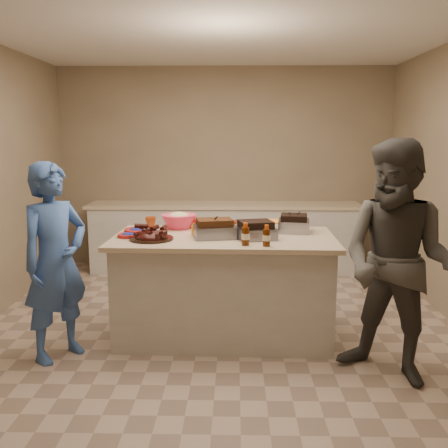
{
  "coord_description": "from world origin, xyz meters",
  "views": [
    {
      "loc": [
        0.14,
        -4.35,
        1.79
      ],
      "look_at": [
        0.04,
        -0.01,
        1.02
      ],
      "focal_mm": 40.0,
      "sensor_mm": 36.0,
      "label": 1
    }
  ],
  "objects_px": {
    "island": "(224,335)",
    "mustard_bottle": "(194,235)",
    "roasting_pan": "(294,232)",
    "rib_platter": "(152,240)",
    "bbq_bottle_a": "(245,245)",
    "bbq_bottle_b": "(266,246)",
    "guest_gray": "(390,378)",
    "guest_blue": "(61,356)",
    "coleslaw_bowl": "(179,228)",
    "plastic_cup": "(151,227)"
  },
  "relations": [
    {
      "from": "coleslaw_bowl",
      "to": "guest_gray",
      "type": "bearing_deg",
      "value": -34.08
    },
    {
      "from": "rib_platter",
      "to": "roasting_pan",
      "type": "height_order",
      "value": "rib_platter"
    },
    {
      "from": "rib_platter",
      "to": "bbq_bottle_b",
      "type": "distance_m",
      "value": 0.99
    },
    {
      "from": "guest_blue",
      "to": "mustard_bottle",
      "type": "bearing_deg",
      "value": -27.14
    },
    {
      "from": "coleslaw_bowl",
      "to": "bbq_bottle_b",
      "type": "bearing_deg",
      "value": -44.11
    },
    {
      "from": "coleslaw_bowl",
      "to": "guest_blue",
      "type": "xyz_separation_m",
      "value": [
        -0.9,
        -0.84,
        -0.92
      ]
    },
    {
      "from": "bbq_bottle_a",
      "to": "bbq_bottle_b",
      "type": "height_order",
      "value": "bbq_bottle_a"
    },
    {
      "from": "coleslaw_bowl",
      "to": "mustard_bottle",
      "type": "relative_size",
      "value": 2.99
    },
    {
      "from": "island",
      "to": "roasting_pan",
      "type": "relative_size",
      "value": 7.01
    },
    {
      "from": "plastic_cup",
      "to": "coleslaw_bowl",
      "type": "bearing_deg",
      "value": -12.04
    },
    {
      "from": "bbq_bottle_a",
      "to": "plastic_cup",
      "type": "xyz_separation_m",
      "value": [
        -0.9,
        0.79,
        0.0
      ]
    },
    {
      "from": "rib_platter",
      "to": "guest_gray",
      "type": "bearing_deg",
      "value": -18.34
    },
    {
      "from": "island",
      "to": "mustard_bottle",
      "type": "distance_m",
      "value": 0.96
    },
    {
      "from": "roasting_pan",
      "to": "mustard_bottle",
      "type": "relative_size",
      "value": 2.5
    },
    {
      "from": "mustard_bottle",
      "to": "guest_blue",
      "type": "height_order",
      "value": "mustard_bottle"
    },
    {
      "from": "guest_gray",
      "to": "plastic_cup",
      "type": "bearing_deg",
      "value": -173.04
    },
    {
      "from": "mustard_bottle",
      "to": "guest_blue",
      "type": "relative_size",
      "value": 0.07
    },
    {
      "from": "rib_platter",
      "to": "plastic_cup",
      "type": "distance_m",
      "value": 0.6
    },
    {
      "from": "island",
      "to": "rib_platter",
      "type": "xyz_separation_m",
      "value": [
        -0.61,
        -0.16,
        0.92
      ]
    },
    {
      "from": "rib_platter",
      "to": "roasting_pan",
      "type": "bearing_deg",
      "value": 16.8
    },
    {
      "from": "plastic_cup",
      "to": "island",
      "type": "bearing_deg",
      "value": -30.83
    },
    {
      "from": "guest_blue",
      "to": "guest_gray",
      "type": "relative_size",
      "value": 0.9
    },
    {
      "from": "guest_blue",
      "to": "roasting_pan",
      "type": "bearing_deg",
      "value": -34.89
    },
    {
      "from": "island",
      "to": "coleslaw_bowl",
      "type": "bearing_deg",
      "value": 141.33
    },
    {
      "from": "coleslaw_bowl",
      "to": "plastic_cup",
      "type": "bearing_deg",
      "value": 167.96
    },
    {
      "from": "island",
      "to": "mustard_bottle",
      "type": "height_order",
      "value": "mustard_bottle"
    },
    {
      "from": "rib_platter",
      "to": "bbq_bottle_a",
      "type": "height_order",
      "value": "bbq_bottle_a"
    },
    {
      "from": "island",
      "to": "guest_gray",
      "type": "xyz_separation_m",
      "value": [
        1.27,
        -0.78,
        0.0
      ]
    },
    {
      "from": "island",
      "to": "roasting_pan",
      "type": "height_order",
      "value": "roasting_pan"
    },
    {
      "from": "guest_gray",
      "to": "island",
      "type": "bearing_deg",
      "value": -173.38
    },
    {
      "from": "mustard_bottle",
      "to": "guest_blue",
      "type": "bearing_deg",
      "value": -153.07
    },
    {
      "from": "coleslaw_bowl",
      "to": "plastic_cup",
      "type": "relative_size",
      "value": 3.09
    },
    {
      "from": "coleslaw_bowl",
      "to": "mustard_bottle",
      "type": "height_order",
      "value": "coleslaw_bowl"
    },
    {
      "from": "coleslaw_bowl",
      "to": "bbq_bottle_a",
      "type": "distance_m",
      "value": 0.96
    },
    {
      "from": "roasting_pan",
      "to": "mustard_bottle",
      "type": "height_order",
      "value": "same"
    },
    {
      "from": "coleslaw_bowl",
      "to": "plastic_cup",
      "type": "xyz_separation_m",
      "value": [
        -0.28,
        0.06,
        0.0
      ]
    },
    {
      "from": "roasting_pan",
      "to": "coleslaw_bowl",
      "type": "relative_size",
      "value": 0.84
    },
    {
      "from": "island",
      "to": "bbq_bottle_a",
      "type": "bearing_deg",
      "value": -61.74
    },
    {
      "from": "coleslaw_bowl",
      "to": "mustard_bottle",
      "type": "bearing_deg",
      "value": -61.26
    },
    {
      "from": "roasting_pan",
      "to": "bbq_bottle_a",
      "type": "bearing_deg",
      "value": -120.82
    },
    {
      "from": "bbq_bottle_a",
      "to": "guest_gray",
      "type": "height_order",
      "value": "bbq_bottle_a"
    },
    {
      "from": "bbq_bottle_b",
      "to": "mustard_bottle",
      "type": "height_order",
      "value": "bbq_bottle_b"
    },
    {
      "from": "bbq_bottle_b",
      "to": "mustard_bottle",
      "type": "xyz_separation_m",
      "value": [
        -0.62,
        0.46,
        0.0
      ]
    },
    {
      "from": "rib_platter",
      "to": "bbq_bottle_a",
      "type": "xyz_separation_m",
      "value": [
        0.79,
        -0.2,
        0.0
      ]
    },
    {
      "from": "guest_gray",
      "to": "guest_blue",
      "type": "bearing_deg",
      "value": -148.52
    },
    {
      "from": "island",
      "to": "bbq_bottle_a",
      "type": "relative_size",
      "value": 10.6
    },
    {
      "from": "bbq_bottle_b",
      "to": "guest_gray",
      "type": "bearing_deg",
      "value": -23.1
    },
    {
      "from": "island",
      "to": "bbq_bottle_a",
      "type": "height_order",
      "value": "bbq_bottle_a"
    },
    {
      "from": "mustard_bottle",
      "to": "guest_gray",
      "type": "height_order",
      "value": "mustard_bottle"
    },
    {
      "from": "bbq_bottle_a",
      "to": "mustard_bottle",
      "type": "xyz_separation_m",
      "value": [
        -0.45,
        0.43,
        0.0
      ]
    }
  ]
}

